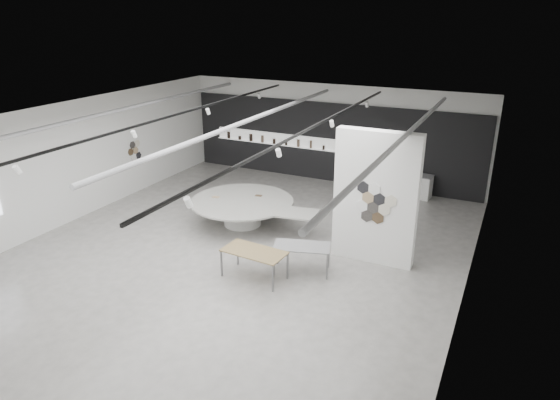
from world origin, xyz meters
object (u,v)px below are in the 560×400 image
at_px(sample_table_wood, 254,253).
at_px(kitchen_counter, 411,185).
at_px(sample_table_stone, 302,248).
at_px(display_island, 244,209).
at_px(partition_column, 375,198).

height_order(sample_table_wood, kitchen_counter, kitchen_counter).
distance_m(sample_table_wood, kitchen_counter, 8.11).
relative_size(sample_table_stone, kitchen_counter, 1.02).
xyz_separation_m(sample_table_wood, sample_table_stone, (0.95, 0.83, -0.02)).
distance_m(display_island, sample_table_wood, 3.40).
distance_m(display_island, kitchen_counter, 6.49).
xyz_separation_m(sample_table_stone, kitchen_counter, (1.32, 6.96, -0.25)).
height_order(display_island, sample_table_stone, display_island).
relative_size(display_island, sample_table_wood, 2.68).
relative_size(display_island, sample_table_stone, 2.81).
bearing_deg(sample_table_wood, partition_column, 42.95).
bearing_deg(partition_column, display_island, 172.41).
height_order(display_island, kitchen_counter, kitchen_counter).
bearing_deg(sample_table_stone, partition_column, 44.19).
relative_size(sample_table_wood, kitchen_counter, 1.06).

